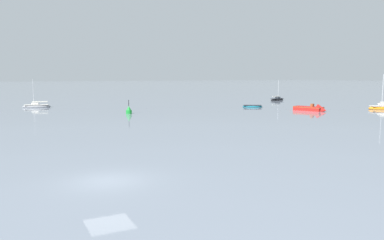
{
  "coord_description": "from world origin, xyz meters",
  "views": [
    {
      "loc": [
        -4.9,
        -20.19,
        5.83
      ],
      "look_at": [
        15.94,
        21.39,
        0.31
      ],
      "focal_mm": 34.95,
      "sensor_mm": 36.0,
      "label": 1
    }
  ],
  "objects": [
    {
      "name": "sailboat_moored_2",
      "position": [
        53.12,
        50.24,
        0.22
      ],
      "size": [
        4.69,
        2.42,
        5.03
      ],
      "rotation": [
        0.0,
        0.0,
        0.24
      ],
      "color": "black",
      "rests_on": "ground"
    },
    {
      "name": "sailboat_moored_1",
      "position": [
        0.21,
        54.25,
        0.24
      ],
      "size": [
        5.09,
        2.44,
        5.48
      ],
      "rotation": [
        0.0,
        0.0,
        2.95
      ],
      "color": "gray",
      "rests_on": "ground"
    },
    {
      "name": "ground_plane",
      "position": [
        0.0,
        0.0,
        0.0
      ],
      "size": [
        800.0,
        800.0,
        0.0
      ],
      "primitive_type": "plane",
      "color": "gray"
    },
    {
      "name": "sailboat_moored_0",
      "position": [
        54.47,
        22.95,
        0.28
      ],
      "size": [
        5.91,
        4.0,
        6.38
      ],
      "rotation": [
        0.0,
        0.0,
        2.71
      ],
      "color": "orange",
      "rests_on": "ground"
    },
    {
      "name": "motorboat_moored_1",
      "position": [
        41.03,
        26.33,
        0.26
      ],
      "size": [
        3.63,
        5.79,
        1.88
      ],
      "rotation": [
        0.0,
        0.0,
        5.06
      ],
      "color": "red",
      "rests_on": "ground"
    },
    {
      "name": "channel_buoy",
      "position": [
        12.13,
        35.63,
        0.46
      ],
      "size": [
        0.9,
        0.9,
        2.3
      ],
      "color": "#198C2D",
      "rests_on": "ground"
    },
    {
      "name": "rowboat_moored_0",
      "position": [
        36.35,
        36.91,
        0.16
      ],
      "size": [
        3.83,
        2.9,
        0.58
      ],
      "rotation": [
        0.0,
        0.0,
        2.63
      ],
      "color": "#197084",
      "rests_on": "ground"
    }
  ]
}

